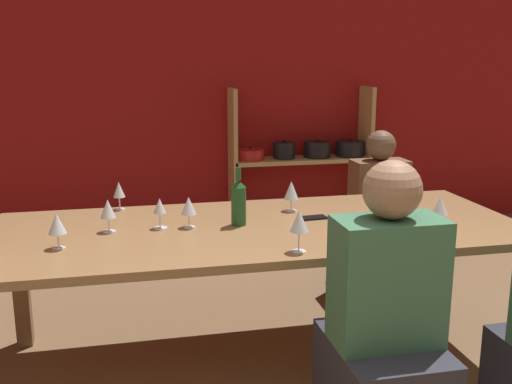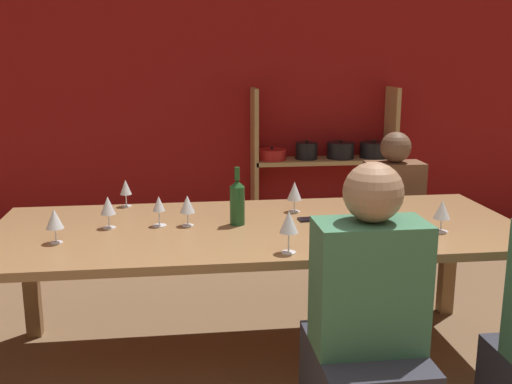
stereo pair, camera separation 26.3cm
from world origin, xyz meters
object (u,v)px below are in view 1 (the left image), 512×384
at_px(cell_phone, 312,218).
at_px(person_near_b, 384,353).
at_px(wine_glass_red_c, 108,210).
at_px(wine_glass_red_e, 160,207).
at_px(shelf_unit, 302,182).
at_px(wine_glass_red_d, 189,207).
at_px(wine_bottle_green, 239,202).
at_px(wine_glass_empty_a, 299,222).
at_px(person_far_a, 377,230).
at_px(wine_glass_red_b, 57,225).
at_px(dining_table, 260,239).
at_px(wine_glass_empty_c, 291,191).
at_px(wine_glass_white_a, 119,191).
at_px(wine_glass_red_a, 440,206).

distance_m(cell_phone, person_near_b, 0.95).
xyz_separation_m(wine_glass_red_c, wine_glass_red_e, (0.25, 0.01, -0.00)).
bearing_deg(wine_glass_red_c, shelf_unit, 52.80).
height_order(wine_glass_red_d, wine_glass_red_e, wine_glass_red_d).
xyz_separation_m(wine_glass_red_e, cell_phone, (0.78, 0.01, -0.10)).
xyz_separation_m(wine_bottle_green, wine_glass_red_e, (-0.39, 0.02, -0.01)).
relative_size(wine_glass_red_d, person_near_b, 0.13).
bearing_deg(wine_glass_empty_a, person_near_b, -60.45).
xyz_separation_m(wine_glass_red_d, cell_phone, (0.64, 0.02, -0.10)).
relative_size(cell_phone, person_far_a, 0.14).
xyz_separation_m(shelf_unit, wine_bottle_green, (-0.98, -2.14, 0.39)).
xyz_separation_m(wine_glass_red_b, wine_glass_red_c, (0.21, 0.21, 0.00)).
bearing_deg(shelf_unit, wine_glass_red_e, -122.85).
bearing_deg(wine_bottle_green, wine_glass_red_b, -166.87).
bearing_deg(wine_bottle_green, dining_table, -20.67).
relative_size(wine_glass_red_d, wine_glass_empty_c, 0.93).
relative_size(dining_table, wine_glass_empty_a, 14.01).
height_order(wine_glass_empty_c, person_far_a, person_far_a).
relative_size(wine_glass_empty_c, person_near_b, 0.14).
bearing_deg(cell_phone, wine_glass_empty_a, -113.77).
bearing_deg(wine_glass_red_d, wine_glass_red_b, -161.07).
height_order(wine_glass_white_a, wine_glass_red_e, wine_glass_white_a).
bearing_deg(person_far_a, wine_bottle_green, 36.04).
distance_m(wine_glass_red_b, wine_glass_red_c, 0.30).
bearing_deg(wine_glass_red_b, wine_bottle_green, 13.13).
height_order(wine_glass_red_e, cell_phone, wine_glass_red_e).
bearing_deg(wine_glass_empty_c, wine_glass_red_a, -36.15).
bearing_deg(wine_glass_empty_c, wine_glass_red_e, -165.58).
bearing_deg(wine_glass_white_a, shelf_unit, 47.41).
distance_m(shelf_unit, cell_phone, 2.21).
xyz_separation_m(wine_bottle_green, wine_glass_empty_c, (0.33, 0.21, -0.01)).
relative_size(wine_glass_white_a, wine_glass_red_d, 0.99).
relative_size(dining_table, person_near_b, 2.19).
xyz_separation_m(wine_glass_red_e, person_near_b, (0.79, -0.90, -0.40)).
distance_m(wine_glass_red_d, wine_glass_empty_c, 0.61).
relative_size(wine_glass_red_a, wine_glass_white_a, 1.02).
relative_size(wine_glass_red_c, wine_glass_empty_c, 0.96).
distance_m(wine_glass_red_a, wine_glass_red_e, 1.37).
height_order(wine_glass_empty_a, person_far_a, person_far_a).
height_order(wine_glass_white_a, person_far_a, person_far_a).
distance_m(wine_glass_red_b, cell_phone, 1.26).
distance_m(wine_glass_red_c, wine_glass_empty_c, 0.98).
height_order(wine_glass_red_c, wine_glass_white_a, wine_glass_red_c).
distance_m(shelf_unit, wine_glass_red_d, 2.49).
height_order(wine_glass_red_d, cell_phone, wine_glass_red_d).
xyz_separation_m(wine_glass_red_c, wine_glass_red_d, (0.39, -0.01, -0.00)).
distance_m(wine_glass_red_c, wine_glass_white_a, 0.43).
height_order(dining_table, wine_glass_empty_a, wine_glass_empty_a).
bearing_deg(wine_glass_empty_a, cell_phone, 66.23).
bearing_deg(wine_glass_red_c, wine_glass_empty_a, -30.86).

